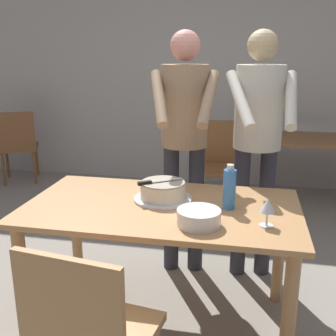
{
  "coord_description": "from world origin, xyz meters",
  "views": [
    {
      "loc": [
        0.46,
        -2.08,
        1.58
      ],
      "look_at": [
        -0.01,
        0.23,
        0.9
      ],
      "focal_mm": 43.23,
      "sensor_mm": 36.0,
      "label": 1
    }
  ],
  "objects_px": {
    "water_bottle": "(229,188)",
    "cake_knife": "(151,182)",
    "background_table": "(308,153)",
    "background_chair_1": "(18,144)",
    "wine_glass_near": "(268,206)",
    "background_chair_0": "(217,162)",
    "cake_on_platter": "(163,191)",
    "person_standing_beside": "(258,130)",
    "main_dining_table": "(162,224)",
    "chair_near_side": "(90,335)",
    "person_cutting_cake": "(184,128)",
    "plate_stack": "(199,217)"
  },
  "relations": [
    {
      "from": "cake_knife",
      "to": "wine_glass_near",
      "type": "height_order",
      "value": "wine_glass_near"
    },
    {
      "from": "person_cutting_cake",
      "to": "wine_glass_near",
      "type": "bearing_deg",
      "value": -56.03
    },
    {
      "from": "main_dining_table",
      "to": "person_standing_beside",
      "type": "height_order",
      "value": "person_standing_beside"
    },
    {
      "from": "cake_knife",
      "to": "background_chair_0",
      "type": "bearing_deg",
      "value": 83.32
    },
    {
      "from": "chair_near_side",
      "to": "background_table",
      "type": "xyz_separation_m",
      "value": [
        1.19,
        2.95,
        0.09
      ]
    },
    {
      "from": "cake_on_platter",
      "to": "background_chair_1",
      "type": "distance_m",
      "value": 3.22
    },
    {
      "from": "person_cutting_cake",
      "to": "background_chair_0",
      "type": "relative_size",
      "value": 1.91
    },
    {
      "from": "main_dining_table",
      "to": "cake_knife",
      "type": "relative_size",
      "value": 6.45
    },
    {
      "from": "plate_stack",
      "to": "person_standing_beside",
      "type": "bearing_deg",
      "value": 72.62
    },
    {
      "from": "plate_stack",
      "to": "background_chair_1",
      "type": "distance_m",
      "value": 3.62
    },
    {
      "from": "person_standing_beside",
      "to": "chair_near_side",
      "type": "distance_m",
      "value": 1.7
    },
    {
      "from": "cake_on_platter",
      "to": "background_chair_0",
      "type": "distance_m",
      "value": 1.9
    },
    {
      "from": "main_dining_table",
      "to": "cake_knife",
      "type": "bearing_deg",
      "value": 147.03
    },
    {
      "from": "main_dining_table",
      "to": "cake_knife",
      "type": "height_order",
      "value": "cake_knife"
    },
    {
      "from": "water_bottle",
      "to": "cake_knife",
      "type": "bearing_deg",
      "value": 177.35
    },
    {
      "from": "wine_glass_near",
      "to": "background_chair_0",
      "type": "relative_size",
      "value": 0.16
    },
    {
      "from": "chair_near_side",
      "to": "background_table",
      "type": "height_order",
      "value": "chair_near_side"
    },
    {
      "from": "wine_glass_near",
      "to": "person_standing_beside",
      "type": "relative_size",
      "value": 0.08
    },
    {
      "from": "person_cutting_cake",
      "to": "chair_near_side",
      "type": "relative_size",
      "value": 1.91
    },
    {
      "from": "person_standing_beside",
      "to": "background_chair_0",
      "type": "distance_m",
      "value": 1.46
    },
    {
      "from": "wine_glass_near",
      "to": "chair_near_side",
      "type": "relative_size",
      "value": 0.16
    },
    {
      "from": "background_chair_0",
      "to": "cake_on_platter",
      "type": "bearing_deg",
      "value": -95.0
    },
    {
      "from": "plate_stack",
      "to": "background_chair_0",
      "type": "xyz_separation_m",
      "value": [
        -0.09,
        2.18,
        -0.3
      ]
    },
    {
      "from": "wine_glass_near",
      "to": "chair_near_side",
      "type": "xyz_separation_m",
      "value": [
        -0.69,
        -0.63,
        -0.36
      ]
    },
    {
      "from": "water_bottle",
      "to": "background_chair_0",
      "type": "distance_m",
      "value": 1.97
    },
    {
      "from": "wine_glass_near",
      "to": "cake_knife",
      "type": "bearing_deg",
      "value": 161.04
    },
    {
      "from": "cake_on_platter",
      "to": "background_table",
      "type": "bearing_deg",
      "value": 62.44
    },
    {
      "from": "main_dining_table",
      "to": "cake_knife",
      "type": "xyz_separation_m",
      "value": [
        -0.07,
        0.05,
        0.23
      ]
    },
    {
      "from": "cake_on_platter",
      "to": "plate_stack",
      "type": "xyz_separation_m",
      "value": [
        0.25,
        -0.31,
        -0.01
      ]
    },
    {
      "from": "cake_on_platter",
      "to": "background_chair_1",
      "type": "xyz_separation_m",
      "value": [
        -2.31,
        2.23,
        -0.31
      ]
    },
    {
      "from": "background_table",
      "to": "background_chair_1",
      "type": "bearing_deg",
      "value": 177.24
    },
    {
      "from": "main_dining_table",
      "to": "person_cutting_cake",
      "type": "distance_m",
      "value": 0.77
    },
    {
      "from": "cake_on_platter",
      "to": "background_chair_1",
      "type": "relative_size",
      "value": 0.38
    },
    {
      "from": "cake_knife",
      "to": "wine_glass_near",
      "type": "distance_m",
      "value": 0.68
    },
    {
      "from": "cake_knife",
      "to": "plate_stack",
      "type": "distance_m",
      "value": 0.42
    },
    {
      "from": "cake_on_platter",
      "to": "background_table",
      "type": "relative_size",
      "value": 0.34
    },
    {
      "from": "plate_stack",
      "to": "background_chair_1",
      "type": "relative_size",
      "value": 0.24
    },
    {
      "from": "plate_stack",
      "to": "wine_glass_near",
      "type": "xyz_separation_m",
      "value": [
        0.33,
        0.06,
        0.06
      ]
    },
    {
      "from": "chair_near_side",
      "to": "background_chair_1",
      "type": "height_order",
      "value": "same"
    },
    {
      "from": "person_cutting_cake",
      "to": "background_chair_1",
      "type": "height_order",
      "value": "person_cutting_cake"
    },
    {
      "from": "background_table",
      "to": "background_chair_0",
      "type": "distance_m",
      "value": 0.94
    },
    {
      "from": "background_chair_1",
      "to": "cake_knife",
      "type": "bearing_deg",
      "value": -45.33
    },
    {
      "from": "plate_stack",
      "to": "chair_near_side",
      "type": "relative_size",
      "value": 0.24
    },
    {
      "from": "water_bottle",
      "to": "background_chair_1",
      "type": "distance_m",
      "value": 3.55
    },
    {
      "from": "water_bottle",
      "to": "background_chair_1",
      "type": "xyz_separation_m",
      "value": [
        -2.69,
        2.29,
        -0.37
      ]
    },
    {
      "from": "background_chair_0",
      "to": "main_dining_table",
      "type": "bearing_deg",
      "value": -94.48
    },
    {
      "from": "person_cutting_cake",
      "to": "background_chair_1",
      "type": "relative_size",
      "value": 1.91
    },
    {
      "from": "person_cutting_cake",
      "to": "background_table",
      "type": "xyz_separation_m",
      "value": [
        1.05,
        1.52,
        -0.5
      ]
    },
    {
      "from": "water_bottle",
      "to": "person_standing_beside",
      "type": "xyz_separation_m",
      "value": [
        0.15,
        0.64,
        0.21
      ]
    },
    {
      "from": "main_dining_table",
      "to": "chair_near_side",
      "type": "xyz_separation_m",
      "value": [
        -0.12,
        -0.8,
        -0.14
      ]
    }
  ]
}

